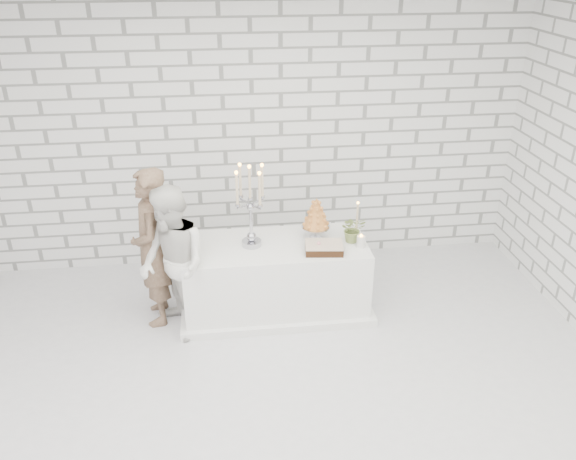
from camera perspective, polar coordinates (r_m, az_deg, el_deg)
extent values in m
cube|color=silver|center=(4.98, -0.90, -16.66)|extent=(6.00, 5.00, 0.01)
cube|color=white|center=(3.65, -1.26, 20.12)|extent=(6.00, 5.00, 0.01)
cube|color=white|center=(6.41, -3.48, 9.21)|extent=(6.00, 0.01, 3.00)
cube|color=white|center=(5.85, -1.24, -4.66)|extent=(1.80, 0.80, 0.75)
imported|color=brown|center=(5.65, -13.25, -1.72)|extent=(0.44, 0.62, 1.59)
imported|color=white|center=(5.42, -11.24, -3.36)|extent=(0.84, 0.91, 1.51)
cube|color=black|center=(5.53, 3.57, -1.74)|extent=(0.38, 0.30, 0.08)
cylinder|color=white|center=(5.63, 7.19, -1.16)|extent=(0.09, 0.09, 0.12)
cylinder|color=beige|center=(5.87, 6.84, 1.17)|extent=(0.08, 0.08, 0.32)
imported|color=#587338|center=(5.70, 6.42, 0.11)|extent=(0.25, 0.22, 0.27)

